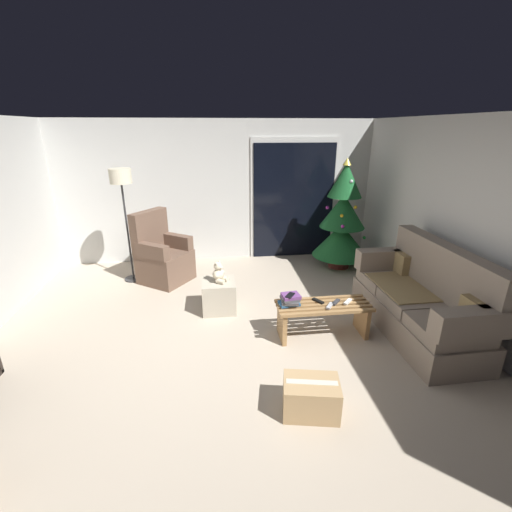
% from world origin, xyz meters
% --- Properties ---
extents(ground_plane, '(7.00, 7.00, 0.00)m').
position_xyz_m(ground_plane, '(0.00, 0.00, 0.00)').
color(ground_plane, '#B2A38E').
extents(wall_back, '(5.72, 0.12, 2.50)m').
position_xyz_m(wall_back, '(0.00, 3.06, 1.25)').
color(wall_back, silver).
rests_on(wall_back, ground).
extents(wall_right, '(0.12, 6.00, 2.50)m').
position_xyz_m(wall_right, '(2.86, 0.00, 1.25)').
color(wall_right, silver).
rests_on(wall_right, ground).
extents(patio_door_frame, '(1.60, 0.02, 2.20)m').
position_xyz_m(patio_door_frame, '(1.39, 2.99, 1.10)').
color(patio_door_frame, silver).
rests_on(patio_door_frame, ground).
extents(patio_door_glass, '(1.50, 0.02, 2.10)m').
position_xyz_m(patio_door_glass, '(1.39, 2.97, 1.05)').
color(patio_door_glass, black).
rests_on(patio_door_glass, ground).
extents(couch, '(0.80, 1.95, 1.08)m').
position_xyz_m(couch, '(2.32, 0.12, 0.40)').
color(couch, gray).
rests_on(couch, ground).
extents(coffee_table, '(1.10, 0.40, 0.42)m').
position_xyz_m(coffee_table, '(1.13, 0.16, 0.28)').
color(coffee_table, '#9E7547').
rests_on(coffee_table, ground).
extents(remote_graphite, '(0.14, 0.14, 0.02)m').
position_xyz_m(remote_graphite, '(1.28, 0.17, 0.43)').
color(remote_graphite, '#333338').
rests_on(remote_graphite, coffee_table).
extents(remote_black, '(0.12, 0.15, 0.02)m').
position_xyz_m(remote_black, '(1.08, 0.23, 0.43)').
color(remote_black, black).
rests_on(remote_black, coffee_table).
extents(remote_silver, '(0.13, 0.15, 0.02)m').
position_xyz_m(remote_silver, '(1.18, 0.09, 0.43)').
color(remote_silver, '#ADADB2').
rests_on(remote_silver, coffee_table).
extents(remote_white, '(0.14, 0.14, 0.02)m').
position_xyz_m(remote_white, '(1.42, 0.16, 0.43)').
color(remote_white, silver).
rests_on(remote_white, coffee_table).
extents(book_stack, '(0.25, 0.21, 0.13)m').
position_xyz_m(book_stack, '(0.73, 0.20, 0.48)').
color(book_stack, '#285684').
rests_on(book_stack, coffee_table).
extents(cell_phone, '(0.14, 0.16, 0.01)m').
position_xyz_m(cell_phone, '(0.73, 0.17, 0.55)').
color(cell_phone, black).
rests_on(cell_phone, book_stack).
extents(christmas_tree, '(0.96, 0.96, 1.90)m').
position_xyz_m(christmas_tree, '(2.09, 2.27, 0.84)').
color(christmas_tree, '#4C1E19').
rests_on(christmas_tree, ground).
extents(armchair, '(0.96, 0.95, 1.13)m').
position_xyz_m(armchair, '(-0.94, 2.06, 0.40)').
color(armchair, brown).
rests_on(armchair, ground).
extents(floor_lamp, '(0.32, 0.32, 1.78)m').
position_xyz_m(floor_lamp, '(-1.45, 2.15, 1.51)').
color(floor_lamp, '#2D2D30').
rests_on(floor_lamp, ground).
extents(ottoman, '(0.44, 0.44, 0.42)m').
position_xyz_m(ottoman, '(-0.07, 0.94, 0.21)').
color(ottoman, '#B2A893').
rests_on(ottoman, ground).
extents(teddy_bear_cream, '(0.22, 0.21, 0.29)m').
position_xyz_m(teddy_bear_cream, '(-0.07, 0.94, 0.54)').
color(teddy_bear_cream, beige).
rests_on(teddy_bear_cream, ottoman).
extents(cardboard_box_taped_mid_floor, '(0.53, 0.42, 0.32)m').
position_xyz_m(cardboard_box_taped_mid_floor, '(0.67, -1.00, 0.16)').
color(cardboard_box_taped_mid_floor, tan).
rests_on(cardboard_box_taped_mid_floor, ground).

